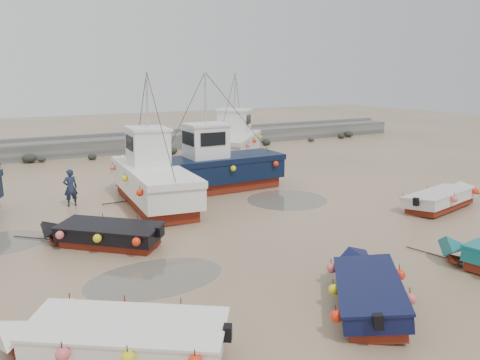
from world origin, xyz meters
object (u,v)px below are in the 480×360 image
(cabin_boat_1, at_px, (150,176))
(cabin_boat_2, at_px, (211,166))
(dinghy_0, at_px, (111,333))
(person, at_px, (72,206))
(dinghy_4, at_px, (101,231))
(cabin_boat_3, at_px, (232,141))
(dinghy_3, at_px, (445,196))
(dinghy_1, at_px, (370,285))

(cabin_boat_1, height_order, cabin_boat_2, same)
(dinghy_0, xyz_separation_m, person, (1.40, 13.13, -0.54))
(dinghy_4, distance_m, cabin_boat_2, 9.01)
(cabin_boat_1, relative_size, cabin_boat_3, 1.19)
(dinghy_0, bearing_deg, cabin_boat_1, 12.49)
(dinghy_3, bearing_deg, dinghy_0, -87.19)
(dinghy_1, distance_m, cabin_boat_3, 23.03)
(dinghy_0, distance_m, cabin_boat_1, 12.88)
(dinghy_4, relative_size, cabin_boat_1, 0.46)
(dinghy_1, xyz_separation_m, cabin_boat_1, (-1.83, 12.94, 0.77))
(cabin_boat_1, bearing_deg, person, 164.15)
(dinghy_0, relative_size, cabin_boat_2, 0.60)
(dinghy_1, bearing_deg, person, 148.37)
(dinghy_3, bearing_deg, dinghy_1, -73.42)
(dinghy_0, xyz_separation_m, cabin_boat_1, (4.89, 11.89, 0.79))
(dinghy_0, distance_m, dinghy_4, 7.19)
(dinghy_3, xyz_separation_m, cabin_boat_1, (-11.79, 7.62, 0.79))
(cabin_boat_2, bearing_deg, person, 84.76)
(dinghy_1, xyz_separation_m, dinghy_4, (-5.33, 8.12, -0.00))
(dinghy_3, height_order, person, dinghy_3)
(dinghy_4, bearing_deg, dinghy_1, -104.12)
(dinghy_0, bearing_deg, cabin_boat_3, 0.43)
(dinghy_3, bearing_deg, cabin_boat_3, 177.07)
(dinghy_0, bearing_deg, cabin_boat_2, 0.67)
(cabin_boat_1, bearing_deg, dinghy_3, -29.16)
(cabin_boat_2, distance_m, person, 7.26)
(dinghy_3, bearing_deg, dinghy_4, -111.88)
(cabin_boat_2, bearing_deg, dinghy_1, 172.12)
(person, bearing_deg, cabin_boat_2, 169.75)
(dinghy_0, xyz_separation_m, dinghy_4, (1.39, 7.06, 0.01))
(dinghy_0, relative_size, dinghy_3, 0.91)
(dinghy_4, distance_m, cabin_boat_1, 6.01)
(person, bearing_deg, dinghy_0, 78.54)
(dinghy_3, distance_m, person, 17.68)
(dinghy_0, relative_size, dinghy_1, 1.16)
(dinghy_1, bearing_deg, cabin_boat_2, 120.30)
(dinghy_1, distance_m, cabin_boat_2, 13.72)
(dinghy_3, xyz_separation_m, dinghy_4, (-15.29, 2.79, 0.01))
(dinghy_4, xyz_separation_m, cabin_boat_2, (7.12, 5.46, 0.80))
(dinghy_3, relative_size, cabin_boat_2, 0.66)
(cabin_boat_1, bearing_deg, dinghy_0, -108.66)
(dinghy_0, distance_m, cabin_boat_2, 15.16)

